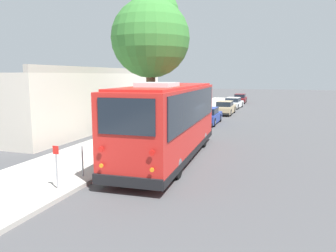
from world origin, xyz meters
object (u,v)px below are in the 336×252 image
Objects in this scene: parked_sedan_white at (233,103)px; sign_post_near at (57,167)px; street_tree at (151,34)px; sign_post_far at (82,161)px; parked_sedan_tan at (225,108)px; parked_sedan_maroon at (240,99)px; shuttle_bus at (170,118)px; parked_sedan_blue at (208,116)px.

sign_post_near is at bearing -179.49° from parked_sedan_white.
parked_sedan_white is 0.53× the size of street_tree.
street_tree is at bearing 177.53° from parked_sedan_white.
parked_sedan_white is 4.15× the size of sign_post_far.
sign_post_near is at bearing -176.91° from street_tree.
parked_sedan_tan is 22.82m from sign_post_far.
shuttle_bus is at bearing 179.94° from parked_sedan_maroon.
parked_sedan_blue is 4.02× the size of sign_post_far.
parked_sedan_white is 3.24× the size of sign_post_near.
parked_sedan_blue is 0.51× the size of street_tree.
sign_post_near is (-17.22, 1.47, 0.29)m from parked_sedan_blue.
sign_post_far is at bearing 150.10° from shuttle_bus.
shuttle_bus is 32.82m from parked_sedan_maroon.
parked_sedan_maroon is (14.10, 0.09, -0.03)m from parked_sedan_tan.
parked_sedan_maroon is 38.40m from sign_post_near.
parked_sedan_white is 7.49m from parked_sedan_maroon.
sign_post_near reaches higher than parked_sedan_blue.
street_tree is at bearing 3.63° from sign_post_far.
parked_sedan_maroon is at bearing -1.90° from shuttle_bus.
parked_sedan_tan reaches higher than parked_sedan_blue.
sign_post_near is at bearing 180.00° from sign_post_far.
sign_post_far is at bearing -179.66° from parked_sedan_white.
parked_sedan_maroon is at bearing -1.32° from parked_sedan_blue.
parked_sedan_white is 29.41m from sign_post_far.
parked_sedan_tan is (7.05, -0.29, 0.00)m from parked_sedan_blue.
parked_sedan_blue is at bearing 177.82° from parked_sedan_tan.
street_tree reaches higher than sign_post_near.
sign_post_near is (-24.27, 1.76, 0.28)m from parked_sedan_tan.
parked_sedan_tan is 15.57m from street_tree.
parked_sedan_blue is 0.98× the size of parked_sedan_tan.
parked_sedan_tan is at bearing -4.15° from sign_post_near.
street_tree reaches higher than parked_sedan_maroon.
parked_sedan_blue is 1.10× the size of parked_sedan_maroon.
parked_sedan_blue reaches higher than parked_sedan_white.
parked_sedan_tan is 4.09× the size of sign_post_far.
parked_sedan_tan is 0.52× the size of street_tree.
street_tree is (-14.28, 2.30, 5.74)m from parked_sedan_tan.
shuttle_bus is at bearing -177.72° from parked_sedan_blue.
street_tree is at bearing 28.21° from shuttle_bus.
parked_sedan_tan is 14.10m from parked_sedan_maroon.
parked_sedan_blue is 21.15m from parked_sedan_maroon.
street_tree is 6.12× the size of sign_post_near.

